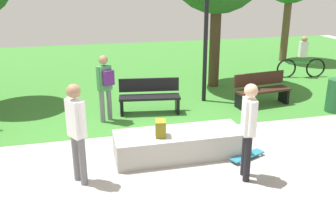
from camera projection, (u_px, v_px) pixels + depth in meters
The scene contains 13 objects.
ground_plane at pixel (172, 157), 7.27m from camera, with size 28.00×28.00×0.00m, color #9E9993.
grass_lawn at pixel (124, 70), 14.33m from camera, with size 26.60×12.68×0.01m, color #387A2D.
concrete_ledge at pixel (179, 144), 7.27m from camera, with size 2.57×0.88×0.51m, color #A8A59E.
backpack_on_ledge at pixel (161, 128), 6.97m from camera, with size 0.28×0.20×0.32m, color olive.
skater_performing_trick at pixel (248, 124), 6.20m from camera, with size 0.27×0.42×1.76m.
skater_watching at pixel (76, 126), 6.06m from camera, with size 0.34×0.38×1.79m.
skateboard_by_ledge at pixel (247, 156), 7.19m from camera, with size 0.82×0.49×0.08m.
park_bench_far_left at pixel (149, 95), 9.58m from camera, with size 1.65×0.68×0.91m.
park_bench_center_lawn at pixel (262, 89), 10.17m from camera, with size 1.65×0.67×0.91m.
lamp_post at pixel (207, 6), 9.81m from camera, with size 0.28×0.28×4.48m.
trash_bin at pixel (335, 96), 9.66m from camera, with size 0.46×0.46×0.89m, color #1E592D.
pedestrian_with_backpack at pixel (105, 83), 8.81m from camera, with size 0.43×0.44×1.68m.
cyclist_on_bicycle at pixel (302, 60), 13.05m from camera, with size 1.81×0.33×1.52m.
Camera 1 is at (-1.62, -6.33, 3.39)m, focal length 38.68 mm.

